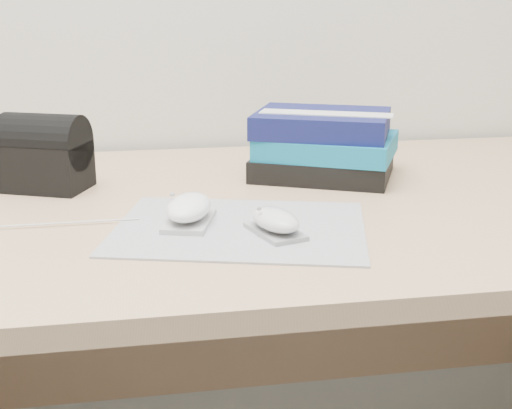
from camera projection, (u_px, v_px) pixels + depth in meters
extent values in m
cube|color=tan|center=(305.00, 206.00, 1.14)|extent=(1.60, 0.80, 0.03)
cube|color=tan|center=(261.00, 313.00, 1.60)|extent=(1.52, 0.03, 0.35)
cube|color=gray|center=(240.00, 228.00, 0.98)|extent=(0.40, 0.35, 0.00)
cube|color=#ABABAE|center=(189.00, 221.00, 1.00)|extent=(0.09, 0.12, 0.01)
ellipsoid|color=white|center=(189.00, 207.00, 0.99)|extent=(0.09, 0.12, 0.03)
ellipsoid|color=#98989A|center=(172.00, 195.00, 0.98)|extent=(0.01, 0.01, 0.01)
cube|color=gray|center=(275.00, 232.00, 0.95)|extent=(0.08, 0.10, 0.01)
ellipsoid|color=silver|center=(275.00, 220.00, 0.95)|extent=(0.08, 0.10, 0.03)
ellipsoid|color=gray|center=(259.00, 209.00, 0.94)|extent=(0.01, 0.01, 0.01)
cylinder|color=silver|center=(69.00, 223.00, 0.99)|extent=(0.19, 0.00, 0.00)
cube|color=black|center=(323.00, 165.00, 1.26)|extent=(0.29, 0.27, 0.04)
cube|color=#0D6E96|center=(327.00, 145.00, 1.25)|extent=(0.28, 0.26, 0.04)
cube|color=#10144A|center=(322.00, 123.00, 1.24)|extent=(0.28, 0.25, 0.04)
cube|color=silver|center=(326.00, 113.00, 1.21)|extent=(0.23, 0.13, 0.00)
cube|color=black|center=(45.00, 166.00, 1.17)|extent=(0.16, 0.14, 0.08)
cylinder|color=black|center=(43.00, 142.00, 1.16)|extent=(0.16, 0.14, 0.09)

